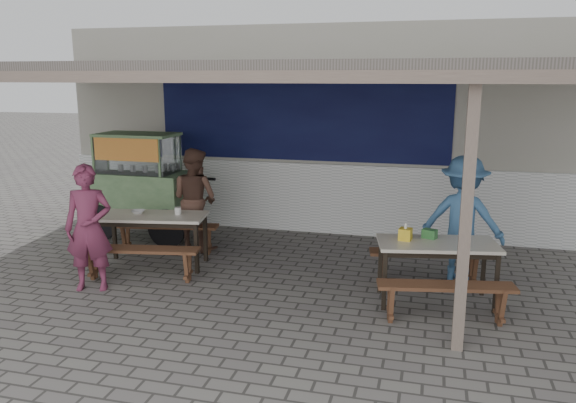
# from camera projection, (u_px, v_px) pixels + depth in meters

# --- Properties ---
(ground) EXTENTS (60.00, 60.00, 0.00)m
(ground) POSITION_uv_depth(u_px,v_px,m) (259.00, 293.00, 7.03)
(ground) COLOR #67635D
(ground) RESTS_ON ground
(back_wall) EXTENTS (9.00, 1.28, 3.50)m
(back_wall) POSITION_uv_depth(u_px,v_px,m) (319.00, 130.00, 10.03)
(back_wall) COLOR #AFA89D
(back_wall) RESTS_ON ground
(warung_roof) EXTENTS (9.00, 4.21, 2.81)m
(warung_roof) POSITION_uv_depth(u_px,v_px,m) (279.00, 72.00, 7.28)
(warung_roof) COLOR #605753
(warung_roof) RESTS_ON ground
(table_left) EXTENTS (1.57, 0.90, 0.75)m
(table_left) POSITION_uv_depth(u_px,v_px,m) (153.00, 220.00, 7.90)
(table_left) COLOR beige
(table_left) RESTS_ON ground
(bench_left_street) EXTENTS (1.61, 0.55, 0.45)m
(bench_left_street) POSITION_uv_depth(u_px,v_px,m) (140.00, 256.00, 7.39)
(bench_left_street) COLOR brown
(bench_left_street) RESTS_ON ground
(bench_left_wall) EXTENTS (1.61, 0.55, 0.45)m
(bench_left_wall) POSITION_uv_depth(u_px,v_px,m) (166.00, 231.00, 8.56)
(bench_left_wall) COLOR brown
(bench_left_wall) RESTS_ON ground
(table_right) EXTENTS (1.48, 0.91, 0.75)m
(table_right) POSITION_uv_depth(u_px,v_px,m) (437.00, 249.00, 6.61)
(table_right) COLOR beige
(table_right) RESTS_ON ground
(bench_right_street) EXTENTS (1.51, 0.55, 0.45)m
(bench_right_street) POSITION_uv_depth(u_px,v_px,m) (446.00, 294.00, 6.11)
(bench_right_street) COLOR brown
(bench_right_street) RESTS_ON ground
(bench_right_wall) EXTENTS (1.51, 0.55, 0.45)m
(bench_right_wall) POSITION_uv_depth(u_px,v_px,m) (427.00, 260.00, 7.25)
(bench_right_wall) COLOR brown
(bench_right_wall) RESTS_ON ground
(vendor_cart) EXTENTS (2.22, 0.86, 1.75)m
(vendor_cart) POSITION_uv_depth(u_px,v_px,m) (141.00, 182.00, 9.22)
(vendor_cart) COLOR #799E69
(vendor_cart) RESTS_ON ground
(patron_street_side) EXTENTS (0.68, 0.55, 1.61)m
(patron_street_side) POSITION_uv_depth(u_px,v_px,m) (89.00, 228.00, 7.00)
(patron_street_side) COLOR #6E2945
(patron_street_side) RESTS_ON ground
(patron_wall_side) EXTENTS (0.92, 0.81, 1.59)m
(patron_wall_side) POSITION_uv_depth(u_px,v_px,m) (195.00, 199.00, 8.70)
(patron_wall_side) COLOR brown
(patron_wall_side) RESTS_ON ground
(patron_right_table) EXTENTS (1.16, 0.79, 1.66)m
(patron_right_table) POSITION_uv_depth(u_px,v_px,m) (463.00, 219.00, 7.35)
(patron_right_table) COLOR #3D6896
(patron_right_table) RESTS_ON ground
(tissue_box) EXTENTS (0.16, 0.16, 0.14)m
(tissue_box) POSITION_uv_depth(u_px,v_px,m) (405.00, 234.00, 6.66)
(tissue_box) COLOR gold
(tissue_box) RESTS_ON table_right
(donation_box) EXTENTS (0.19, 0.16, 0.11)m
(donation_box) POSITION_uv_depth(u_px,v_px,m) (430.00, 234.00, 6.74)
(donation_box) COLOR #327137
(donation_box) RESTS_ON table_right
(condiment_jar) EXTENTS (0.09, 0.09, 0.10)m
(condiment_jar) POSITION_uv_depth(u_px,v_px,m) (178.00, 211.00, 7.91)
(condiment_jar) COLOR silver
(condiment_jar) RESTS_ON table_left
(condiment_bowl) EXTENTS (0.24, 0.24, 0.05)m
(condiment_bowl) POSITION_uv_depth(u_px,v_px,m) (138.00, 212.00, 7.97)
(condiment_bowl) COLOR silver
(condiment_bowl) RESTS_ON table_left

